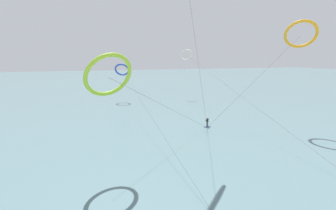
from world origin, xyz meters
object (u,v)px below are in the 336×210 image
(kite_cobalt, at_px, (122,70))
(kite_amber, at_px, (301,34))
(kite_ivory, at_px, (187,55))
(kite_lime, at_px, (109,75))
(surfer_navy, at_px, (207,123))

(kite_cobalt, relative_size, kite_amber, 3.09)
(kite_amber, distance_m, kite_ivory, 33.92)
(kite_cobalt, relative_size, kite_ivory, 0.98)
(kite_lime, bearing_deg, surfer_navy, -163.47)
(surfer_navy, bearing_deg, kite_cobalt, 82.43)
(surfer_navy, distance_m, kite_amber, 20.12)
(kite_amber, xyz_separation_m, kite_ivory, (-6.05, 33.23, -3.06))
(kite_cobalt, xyz_separation_m, kite_amber, (24.06, -33.34, 6.87))
(surfer_navy, distance_m, kite_cobalt, 31.49)
(kite_amber, height_order, kite_ivory, kite_amber)
(kite_amber, xyz_separation_m, kite_lime, (-29.81, -7.68, -5.11))
(kite_cobalt, relative_size, kite_lime, 2.77)
(surfer_navy, height_order, kite_cobalt, kite_cobalt)
(surfer_navy, distance_m, kite_ivory, 31.44)
(surfer_navy, xyz_separation_m, kite_amber, (13.12, -4.80, 14.47))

